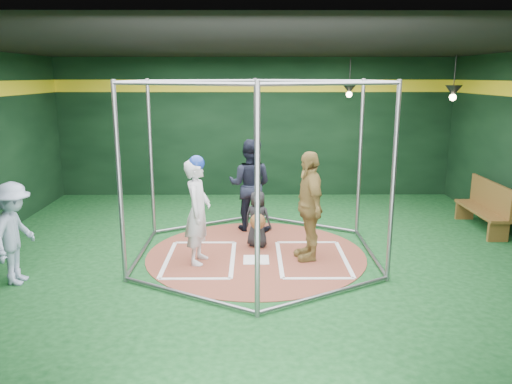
{
  "coord_description": "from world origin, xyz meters",
  "views": [
    {
      "loc": [
        -0.06,
        -8.23,
        3.05
      ],
      "look_at": [
        0.0,
        0.1,
        1.1
      ],
      "focal_mm": 35.0,
      "sensor_mm": 36.0,
      "label": 1
    }
  ],
  "objects_px": {
    "visitor_leopard": "(309,206)",
    "umpire": "(250,185)",
    "batter_figure": "(198,210)",
    "dugout_bench": "(485,205)"
  },
  "relations": [
    {
      "from": "visitor_leopard",
      "to": "umpire",
      "type": "height_order",
      "value": "visitor_leopard"
    },
    {
      "from": "batter_figure",
      "to": "dugout_bench",
      "type": "xyz_separation_m",
      "value": [
        5.58,
        1.79,
        -0.4
      ]
    },
    {
      "from": "dugout_bench",
      "to": "umpire",
      "type": "bearing_deg",
      "value": 179.6
    },
    {
      "from": "dugout_bench",
      "to": "batter_figure",
      "type": "bearing_deg",
      "value": -162.19
    },
    {
      "from": "visitor_leopard",
      "to": "umpire",
      "type": "distance_m",
      "value": 1.93
    },
    {
      "from": "batter_figure",
      "to": "umpire",
      "type": "xyz_separation_m",
      "value": [
        0.85,
        1.83,
        0.02
      ]
    },
    {
      "from": "batter_figure",
      "to": "dugout_bench",
      "type": "distance_m",
      "value": 5.88
    },
    {
      "from": "batter_figure",
      "to": "visitor_leopard",
      "type": "xyz_separation_m",
      "value": [
        1.84,
        0.17,
        0.02
      ]
    },
    {
      "from": "batter_figure",
      "to": "umpire",
      "type": "distance_m",
      "value": 2.01
    },
    {
      "from": "visitor_leopard",
      "to": "dugout_bench",
      "type": "distance_m",
      "value": 4.1
    }
  ]
}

